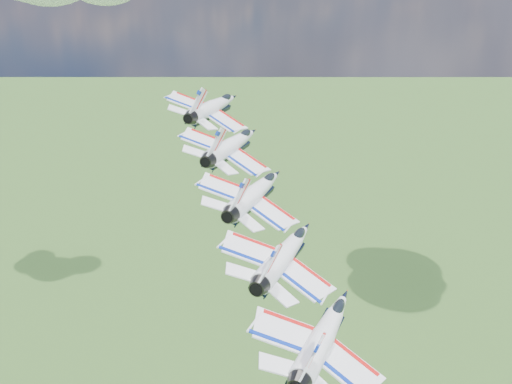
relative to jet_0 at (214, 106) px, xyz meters
The scene contains 5 objects.
jet_0 is the anchor object (origin of this frame).
jet_1 11.63m from the jet_0, 41.07° to the right, with size 11.78×17.45×5.21m, color white, non-canonical shape.
jet_2 23.26m from the jet_0, 41.07° to the right, with size 11.78×17.45×5.21m, color white, non-canonical shape.
jet_3 34.89m from the jet_0, 41.07° to the right, with size 11.78×17.45×5.21m, color silver, non-canonical shape.
jet_4 46.53m from the jet_0, 41.07° to the right, with size 11.78×17.45×5.21m, color silver, non-canonical shape.
Camera 1 is at (43.22, -69.56, 173.38)m, focal length 45.00 mm.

